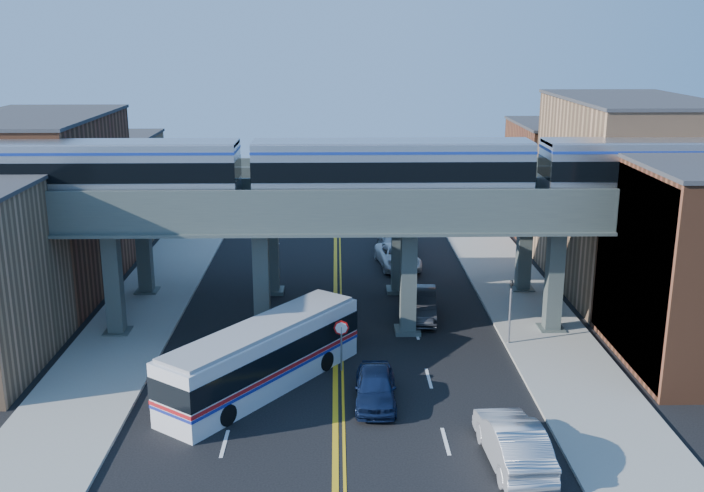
{
  "coord_description": "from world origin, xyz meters",
  "views": [
    {
      "loc": [
        0.1,
        -32.59,
        16.17
      ],
      "look_at": [
        0.93,
        8.43,
        4.87
      ],
      "focal_mm": 40.0,
      "sensor_mm": 36.0,
      "label": 1
    }
  ],
  "objects": [
    {
      "name": "car_lane_b",
      "position": [
        4.92,
        10.3,
        0.86
      ],
      "size": [
        2.23,
        5.32,
        1.71
      ],
      "primitive_type": "imported",
      "rotation": [
        0.0,
        0.0,
        -0.08
      ],
      "color": "#2A2A2C",
      "rests_on": "ground"
    },
    {
      "name": "mural_panel",
      "position": [
        14.55,
        4.0,
        4.75
      ],
      "size": [
        0.1,
        9.5,
        9.5
      ],
      "primitive_type": "cube",
      "color": "teal",
      "rests_on": "ground"
    },
    {
      "name": "building_west_c",
      "position": [
        -18.5,
        29.0,
        4.0
      ],
      "size": [
        8.0,
        10.0,
        8.0
      ],
      "primitive_type": "cube",
      "color": "#A17653",
      "rests_on": "ground"
    },
    {
      "name": "car_lane_c",
      "position": [
        4.41,
        20.53,
        0.78
      ],
      "size": [
        3.24,
        5.86,
        1.55
      ],
      "primitive_type": "imported",
      "rotation": [
        0.0,
        0.0,
        0.12
      ],
      "color": "white",
      "rests_on": "ground"
    },
    {
      "name": "car_lane_d",
      "position": [
        4.56,
        25.03,
        0.81
      ],
      "size": [
        2.75,
        5.79,
        1.63
      ],
      "primitive_type": "imported",
      "rotation": [
        0.0,
        0.0,
        0.08
      ],
      "color": "#BBBCC1",
      "rests_on": "ground"
    },
    {
      "name": "car_lane_a",
      "position": [
        1.8,
        -0.5,
        0.77
      ],
      "size": [
        1.98,
        4.6,
        1.55
      ],
      "primitive_type": "imported",
      "rotation": [
        0.0,
        0.0,
        -0.04
      ],
      "color": "#101C3C",
      "rests_on": "ground"
    },
    {
      "name": "elevated_viaduct_far",
      "position": [
        0.0,
        15.0,
        6.47
      ],
      "size": [
        52.0,
        3.6,
        7.4
      ],
      "color": "#45514C",
      "rests_on": "ground"
    },
    {
      "name": "building_east_b",
      "position": [
        18.5,
        16.0,
        6.0
      ],
      "size": [
        8.0,
        14.0,
        12.0
      ],
      "primitive_type": "cube",
      "color": "#A17653",
      "rests_on": "ground"
    },
    {
      "name": "ground",
      "position": [
        0.0,
        0.0,
        0.0
      ],
      "size": [
        120.0,
        120.0,
        0.0
      ],
      "primitive_type": "plane",
      "color": "black",
      "rests_on": "ground"
    },
    {
      "name": "building_west_b",
      "position": [
        -18.5,
        16.0,
        5.5
      ],
      "size": [
        8.0,
        14.0,
        11.0
      ],
      "primitive_type": "cube",
      "color": "brown",
      "rests_on": "ground"
    },
    {
      "name": "transit_bus",
      "position": [
        -3.33,
        1.2,
        1.52
      ],
      "size": [
        8.93,
        10.76,
        2.97
      ],
      "rotation": [
        0.0,
        0.0,
        0.93
      ],
      "color": "silver",
      "rests_on": "ground"
    },
    {
      "name": "building_east_c",
      "position": [
        18.5,
        29.0,
        4.5
      ],
      "size": [
        8.0,
        10.0,
        9.0
      ],
      "primitive_type": "cube",
      "color": "brown",
      "rests_on": "ground"
    },
    {
      "name": "sidewalk_east",
      "position": [
        11.5,
        10.0,
        0.08
      ],
      "size": [
        5.0,
        70.0,
        0.16
      ],
      "primitive_type": "cube",
      "color": "gray",
      "rests_on": "ground"
    },
    {
      "name": "sidewalk_west",
      "position": [
        -11.5,
        10.0,
        0.08
      ],
      "size": [
        5.0,
        70.0,
        0.16
      ],
      "primitive_type": "cube",
      "color": "gray",
      "rests_on": "ground"
    },
    {
      "name": "transit_train",
      "position": [
        3.01,
        8.0,
        9.18
      ],
      "size": [
        45.16,
        2.83,
        3.29
      ],
      "color": "black",
      "rests_on": "elevated_viaduct_near"
    },
    {
      "name": "car_parked_curb",
      "position": [
        6.85,
        -5.69,
        0.91
      ],
      "size": [
        2.27,
        5.63,
        1.82
      ],
      "primitive_type": "imported",
      "rotation": [
        0.0,
        0.0,
        3.2
      ],
      "color": "#A6A7AB",
      "rests_on": "ground"
    },
    {
      "name": "traffic_signal",
      "position": [
        9.2,
        6.0,
        2.3
      ],
      "size": [
        0.15,
        0.18,
        4.1
      ],
      "color": "slate",
      "rests_on": "ground"
    },
    {
      "name": "elevated_viaduct_near",
      "position": [
        0.0,
        8.0,
        6.47
      ],
      "size": [
        52.0,
        3.6,
        7.4
      ],
      "color": "#45514C",
      "rests_on": "ground"
    },
    {
      "name": "stop_sign",
      "position": [
        0.3,
        3.0,
        1.76
      ],
      "size": [
        0.76,
        0.09,
        2.63
      ],
      "color": "slate",
      "rests_on": "ground"
    }
  ]
}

